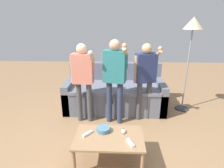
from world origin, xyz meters
TOP-DOWN VIEW (x-y plane):
  - ground_plane at (0.00, 0.00)m, footprint 12.00×12.00m
  - couch at (0.01, 1.54)m, footprint 2.01×0.96m
  - coffee_table at (-0.02, -0.12)m, footprint 0.87×0.55m
  - snack_bowl at (-0.10, -0.01)m, footprint 0.18×0.18m
  - game_remote_nunchuk at (0.17, -0.03)m, footprint 0.06×0.09m
  - floor_lamp at (1.44, 1.48)m, footprint 0.37×0.37m
  - player_left at (-0.53, 0.93)m, footprint 0.42×0.33m
  - player_center at (0.02, 0.90)m, footprint 0.44×0.37m
  - player_right at (0.56, 1.04)m, footprint 0.45×0.27m
  - game_remote_wand_near at (0.24, -0.25)m, footprint 0.09×0.16m
  - game_remote_wand_far at (-0.30, -0.09)m, footprint 0.12×0.14m

SIDE VIEW (x-z plane):
  - ground_plane at x=0.00m, z-range 0.00..0.00m
  - couch at x=0.01m, z-range -0.14..0.76m
  - coffee_table at x=-0.02m, z-range 0.15..0.54m
  - game_remote_wand_near at x=0.24m, z-range 0.39..0.43m
  - game_remote_wand_far at x=-0.30m, z-range 0.39..0.43m
  - game_remote_nunchuk at x=0.17m, z-range 0.39..0.44m
  - snack_bowl at x=-0.10m, z-range 0.39..0.45m
  - player_right at x=0.56m, z-range 0.18..1.61m
  - player_left at x=-0.53m, z-range 0.18..1.61m
  - player_center at x=0.02m, z-range 0.19..1.69m
  - floor_lamp at x=1.44m, z-range 0.69..2.54m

